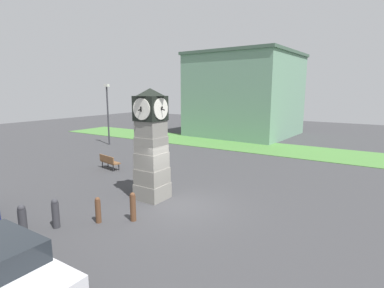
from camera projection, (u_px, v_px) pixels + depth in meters
The scene contains 10 objects.
ground_plane at pixel (179, 206), 12.92m from camera, with size 80.65×80.65×0.00m, color #38383A.
clock_tower at pixel (151, 147), 13.42m from camera, with size 1.48×1.57×5.03m.
bollard_near_tower at pixel (22, 217), 10.70m from camera, with size 0.29×0.29×0.94m.
bollard_mid_row at pixel (56, 213), 10.83m from camera, with size 0.26×0.26×1.10m.
bollard_far_row at pixel (98, 210), 11.25m from camera, with size 0.21×0.21×1.01m.
bollard_end_row at pixel (133, 206), 11.39m from camera, with size 0.22×0.22×1.13m.
bench at pixel (109, 161), 18.85m from camera, with size 1.67×0.83×0.90m.
street_lamp_far_side at pixel (108, 109), 26.89m from camera, with size 0.50×0.24×5.46m.
warehouse_blue_far at pixel (245, 95), 33.05m from camera, with size 11.02×11.14×8.83m.
grass_verge_far at pixel (275, 149), 25.41m from camera, with size 48.39×5.52×0.04m, color #477A38.
Camera 1 is at (7.06, -10.01, 4.95)m, focal length 28.00 mm.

